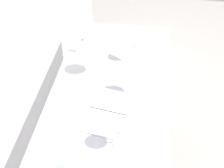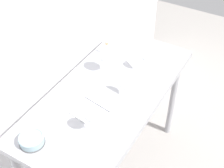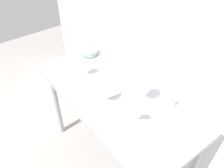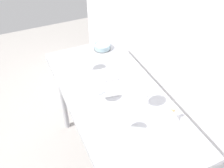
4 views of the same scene
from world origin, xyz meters
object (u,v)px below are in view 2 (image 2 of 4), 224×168
decanter_funnel (107,49)px  wine_glass_near_center (125,83)px  wine_glass_near_left (91,116)px  tasting_sheet_upper (136,57)px  open_notebook (97,105)px  wine_glass_far_right (106,56)px  tasting_bowl (32,140)px  wine_glass_near_right (146,55)px

decanter_funnel → wine_glass_near_center: bearing=-134.9°
wine_glass_near_left → tasting_sheet_upper: bearing=7.9°
wine_glass_near_center → wine_glass_near_left: 0.35m
open_notebook → tasting_sheet_upper: (0.57, 0.02, -0.00)m
wine_glass_far_right → wine_glass_near_left: (-0.50, -0.21, -0.01)m
wine_glass_near_center → tasting_sheet_upper: bearing=17.9°
wine_glass_far_right → wine_glass_near_center: wine_glass_far_right is taller
wine_glass_far_right → tasting_bowl: size_ratio=1.28×
wine_glass_near_center → wine_glass_near_right: bearing=1.9°
wine_glass_far_right → wine_glass_near_center: size_ratio=1.15×
wine_glass_far_right → tasting_sheet_upper: wine_glass_far_right is taller
open_notebook → wine_glass_near_center: bearing=-23.9°
wine_glass_near_center → decanter_funnel: wine_glass_near_center is taller
wine_glass_near_right → wine_glass_near_left: size_ratio=1.00×
wine_glass_near_right → open_notebook: (-0.47, 0.10, -0.12)m
wine_glass_near_center → open_notebook: 0.22m
tasting_bowl → decanter_funnel: size_ratio=1.08×
wine_glass_near_center → tasting_bowl: size_ratio=1.11×
wine_glass_near_right → decanter_funnel: bearing=85.2°
wine_glass_near_left → wine_glass_far_right: bearing=22.3°
open_notebook → tasting_sheet_upper: size_ratio=1.46×
tasting_bowl → decanter_funnel: decanter_funnel is taller
open_notebook → decanter_funnel: bearing=34.1°
wine_glass_near_right → decanter_funnel: 0.34m
decanter_funnel → tasting_sheet_upper: bearing=-70.3°
wine_glass_near_left → tasting_sheet_upper: (0.76, 0.11, -0.12)m
wine_glass_near_center → wine_glass_near_left: size_ratio=0.95×
wine_glass_near_right → tasting_bowl: wine_glass_near_right is taller
tasting_bowl → decanter_funnel: (0.93, 0.07, 0.02)m
wine_glass_near_left → decanter_funnel: 0.75m
wine_glass_far_right → decanter_funnel: 0.22m
open_notebook → decanter_funnel: (0.50, 0.23, 0.04)m
wine_glass_near_left → tasting_bowl: size_ratio=1.17×
decanter_funnel → wine_glass_near_right: bearing=-94.8°
wine_glass_near_left → tasting_sheet_upper: wine_glass_near_left is taller
tasting_sheet_upper → decanter_funnel: 0.22m
wine_glass_near_left → decanter_funnel: (0.68, 0.31, -0.08)m
wine_glass_far_right → wine_glass_near_left: size_ratio=1.09×
decanter_funnel → open_notebook: bearing=-155.4°
wine_glass_near_center → wine_glass_near_left: (-0.35, 0.03, 0.01)m
wine_glass_near_right → decanter_funnel: (0.03, 0.33, -0.08)m
wine_glass_near_center → open_notebook: bearing=146.6°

